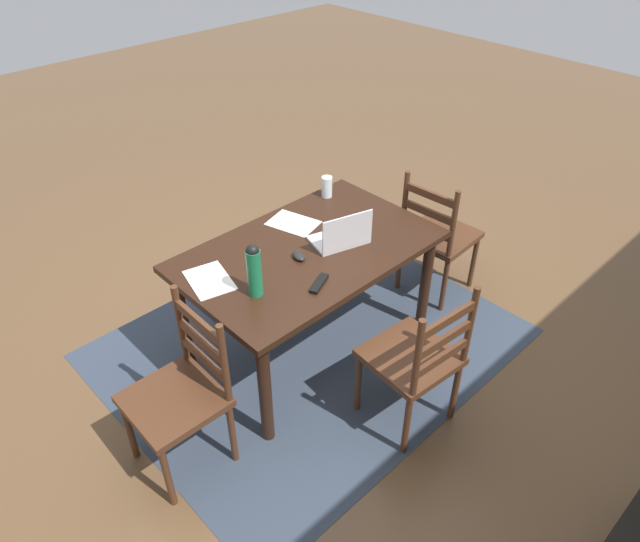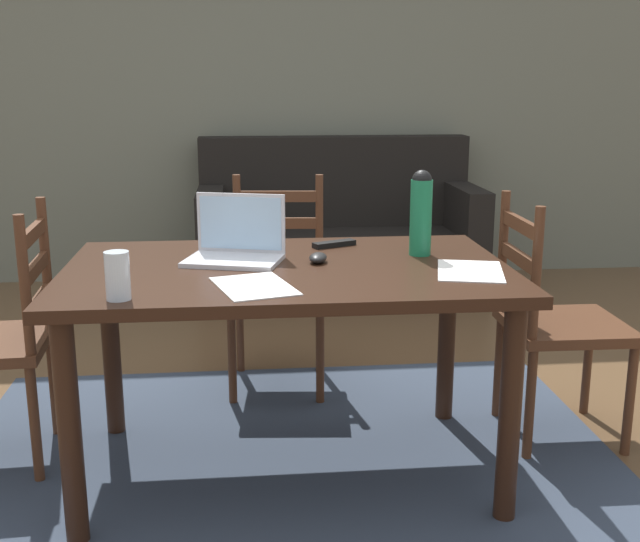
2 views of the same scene
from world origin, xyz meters
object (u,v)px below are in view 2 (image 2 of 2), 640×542
object	(u,v)px
laptop	(237,244)
computer_mouse	(318,258)
dining_table	(287,293)
couch	(338,238)
drinking_glass	(118,276)
chair_far_head	(278,287)
tv_remote	(334,244)
water_bottle	(421,211)
chair_right_far	(555,323)

from	to	relation	value
laptop	computer_mouse	bearing A→B (deg)	-13.88
dining_table	couch	world-z (taller)	couch
couch	drinking_glass	size ratio (longest dim) A/B	12.77
chair_far_head	computer_mouse	bearing A→B (deg)	-82.45
tv_remote	water_bottle	bearing A→B (deg)	-145.19
computer_mouse	couch	bearing A→B (deg)	95.76
water_bottle	drinking_glass	size ratio (longest dim) A/B	2.17
computer_mouse	tv_remote	bearing A→B (deg)	85.74
water_bottle	drinking_glass	xyz separation A→B (m)	(-0.99, -0.49, -0.09)
couch	water_bottle	xyz separation A→B (m)	(0.01, -2.33, 0.56)
dining_table	chair_right_far	distance (m)	1.08
chair_far_head	drinking_glass	world-z (taller)	chair_far_head
drinking_glass	tv_remote	xyz separation A→B (m)	(0.70, 0.66, -0.06)
chair_right_far	laptop	world-z (taller)	laptop
chair_right_far	drinking_glass	world-z (taller)	chair_right_far
chair_right_far	drinking_glass	distance (m)	1.68
drinking_glass	tv_remote	size ratio (longest dim) A/B	0.83
chair_far_head	water_bottle	distance (m)	0.98
dining_table	computer_mouse	world-z (taller)	computer_mouse
chair_far_head	drinking_glass	size ratio (longest dim) A/B	6.74
chair_far_head	dining_table	bearing A→B (deg)	-90.25
chair_right_far	couch	world-z (taller)	couch
dining_table	laptop	bearing A→B (deg)	147.41
couch	tv_remote	size ratio (longest dim) A/B	10.59
chair_right_far	water_bottle	size ratio (longest dim) A/B	3.10
couch	laptop	size ratio (longest dim) A/B	4.88
chair_far_head	computer_mouse	distance (m)	0.86
dining_table	drinking_glass	bearing A→B (deg)	-144.14
dining_table	tv_remote	world-z (taller)	tv_remote
chair_right_far	couch	bearing A→B (deg)	104.07
dining_table	drinking_glass	size ratio (longest dim) A/B	10.66
dining_table	chair_far_head	xyz separation A→B (m)	(0.00, 0.84, -0.20)
dining_table	water_bottle	world-z (taller)	water_bottle
dining_table	laptop	size ratio (longest dim) A/B	4.08
chair_far_head	chair_right_far	bearing A→B (deg)	-32.12
dining_table	water_bottle	xyz separation A→B (m)	(0.49, 0.12, 0.26)
dining_table	chair_right_far	size ratio (longest dim) A/B	1.58
chair_far_head	computer_mouse	xyz separation A→B (m)	(0.11, -0.80, 0.31)
drinking_glass	water_bottle	bearing A→B (deg)	26.20
computer_mouse	tv_remote	xyz separation A→B (m)	(0.09, 0.26, -0.01)
chair_far_head	laptop	size ratio (longest dim) A/B	2.58
chair_far_head	couch	xyz separation A→B (m)	(0.47, 1.61, -0.11)
drinking_glass	tv_remote	bearing A→B (deg)	43.32
dining_table	computer_mouse	xyz separation A→B (m)	(0.11, 0.04, 0.11)
water_bottle	computer_mouse	size ratio (longest dim) A/B	3.07
chair_right_far	water_bottle	xyz separation A→B (m)	(-0.55, -0.07, 0.46)
chair_far_head	couch	size ratio (longest dim) A/B	0.53
chair_right_far	couch	size ratio (longest dim) A/B	0.53
drinking_glass	chair_right_far	bearing A→B (deg)	19.70
couch	water_bottle	size ratio (longest dim) A/B	5.87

